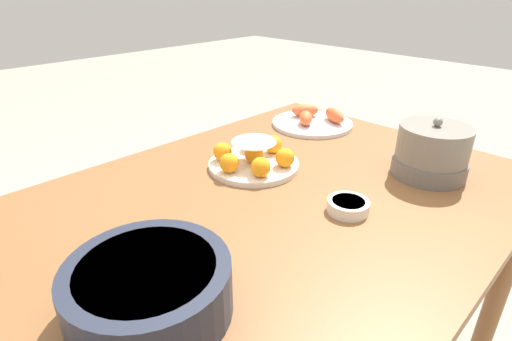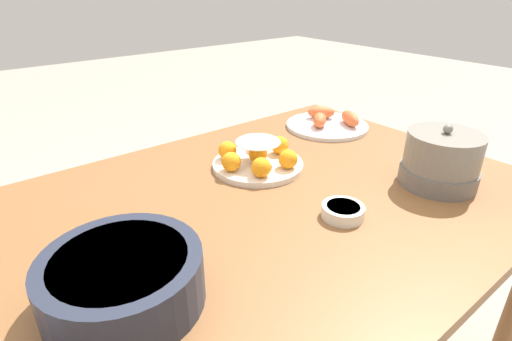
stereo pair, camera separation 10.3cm
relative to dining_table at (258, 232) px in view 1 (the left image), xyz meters
name	(u,v)px [view 1 (the left image)]	position (x,y,z in m)	size (l,w,h in m)	color
dining_table	(258,232)	(0.00, 0.00, 0.00)	(1.44, 0.97, 0.70)	brown
cake_plate	(254,157)	(-0.14, -0.15, 0.11)	(0.26, 0.26, 0.09)	silver
serving_bowl	(149,288)	(0.36, 0.11, 0.13)	(0.26, 0.26, 0.09)	#232838
sauce_bowl	(348,206)	(-0.12, 0.17, 0.10)	(0.10, 0.10, 0.03)	silver
seafood_platter	(313,120)	(-0.55, -0.26, 0.10)	(0.29, 0.29, 0.06)	silver
warming_pot	(432,152)	(-0.44, 0.22, 0.15)	(0.20, 0.20, 0.17)	#66605B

